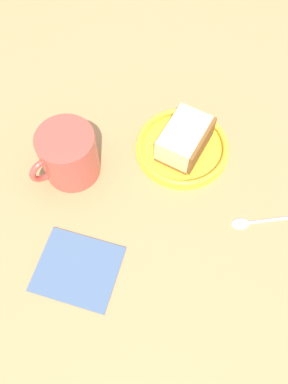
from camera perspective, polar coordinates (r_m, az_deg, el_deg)
name	(u,v)px	position (r cm, az deg, el deg)	size (l,w,h in cm)	color
ground_plane	(141,159)	(71.28, -0.46, 4.84)	(144.34, 144.34, 3.26)	tan
small_plate	(182,147)	(70.08, 5.65, 6.66)	(16.77, 16.77, 1.81)	yellow
cake_slice	(185,139)	(67.94, 6.05, 7.75)	(8.58, 10.88, 5.22)	brown
tea_mug	(68,155)	(65.31, -11.10, 5.42)	(9.52, 11.16, 9.54)	#BF4C3F
teaspoon	(252,222)	(65.85, 15.60, -4.22)	(11.08, 6.30, 0.80)	silver
folded_napkin	(77,269)	(61.76, -9.78, -11.05)	(12.49, 10.77, 0.60)	slate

